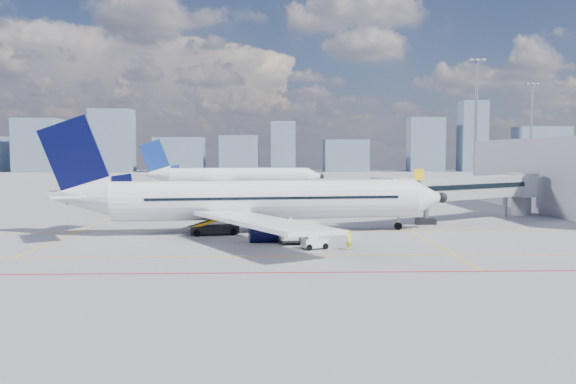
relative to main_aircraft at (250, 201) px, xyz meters
name	(u,v)px	position (x,y,z in m)	size (l,w,h in m)	color
ground	(275,244)	(2.39, -6.99, -3.22)	(420.00, 420.00, 0.00)	gray
apron_markings	(268,251)	(1.81, -10.90, -3.21)	(90.00, 35.12, 0.01)	#FFAF0D
jet_bridge	(471,189)	(25.90, 9.92, 0.52)	(23.55, 15.78, 6.30)	#96999E
terminal_block	(566,175)	(42.34, 19.01, 1.78)	(10.00, 42.00, 10.00)	#96999E
floodlight_mast_ne	(476,123)	(40.39, 48.01, 10.37)	(3.20, 0.61, 25.45)	slate
floodlight_mast_far	(531,130)	(67.39, 83.01, 10.37)	(3.20, 0.61, 25.45)	slate
distant_skyline	(239,148)	(-11.30, 183.01, 6.79)	(261.75, 15.85, 30.15)	slate
main_aircraft	(250,201)	(0.00, 0.00, 0.00)	(40.71, 35.41, 11.91)	white
second_aircraft	(232,177)	(-5.56, 55.10, 0.01)	(36.30, 31.61, 10.74)	white
baggage_tug	(313,241)	(5.56, -9.82, -2.54)	(2.33, 1.88, 1.42)	white
cargo_dolly	(299,232)	(4.50, -7.22, -2.13)	(3.80, 2.04, 1.99)	black
belt_loader	(216,227)	(-3.35, -1.21, -2.51)	(6.85, 2.96, 2.75)	black
ramp_worker	(349,240)	(8.48, -10.34, -2.40)	(0.60, 0.39, 1.65)	#FFFB1A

